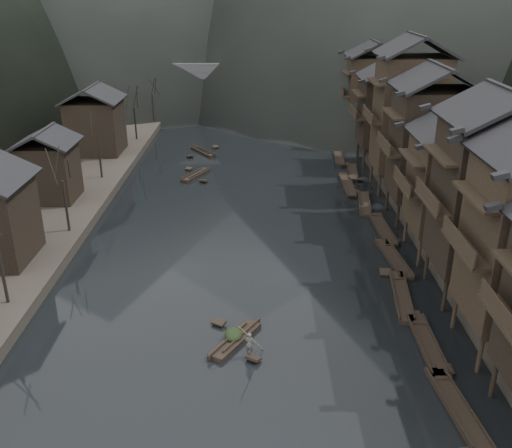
{
  "coord_description": "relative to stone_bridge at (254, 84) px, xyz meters",
  "views": [
    {
      "loc": [
        0.95,
        -31.76,
        21.7
      ],
      "look_at": [
        0.71,
        13.63,
        2.5
      ],
      "focal_mm": 40.0,
      "sensor_mm": 36.0,
      "label": 1
    }
  ],
  "objects": [
    {
      "name": "water",
      "position": [
        0.0,
        -72.0,
        -5.11
      ],
      "size": [
        300.0,
        300.0,
        0.0
      ],
      "primitive_type": "plane",
      "color": "black",
      "rests_on": "ground"
    },
    {
      "name": "stilt_houses",
      "position": [
        17.28,
        -52.66,
        4.02
      ],
      "size": [
        9.0,
        67.6,
        17.11
      ],
      "color": "black",
      "rests_on": "ground"
    },
    {
      "name": "midriver_boats",
      "position": [
        -6.77,
        -32.06,
        -4.91
      ],
      "size": [
        4.16,
        16.14,
        0.45
      ],
      "color": "black",
      "rests_on": "water"
    },
    {
      "name": "moored_sampans",
      "position": [
        11.99,
        -54.32,
        -4.91
      ],
      "size": [
        2.86,
        56.54,
        0.47
      ],
      "color": "black",
      "rests_on": "water"
    },
    {
      "name": "cargo_heap",
      "position": [
        -0.7,
        -72.16,
        -4.32
      ],
      "size": [
        1.17,
        1.53,
        0.7
      ],
      "primitive_type": "ellipsoid",
      "color": "black",
      "rests_on": "hero_sampan"
    },
    {
      "name": "stone_bridge",
      "position": [
        0.0,
        0.0,
        0.0
      ],
      "size": [
        40.0,
        6.0,
        9.0
      ],
      "color": "#4C4C4F",
      "rests_on": "ground"
    },
    {
      "name": "left_houses",
      "position": [
        -20.5,
        -51.88,
        0.55
      ],
      "size": [
        8.1,
        53.2,
        8.73
      ],
      "color": "black",
      "rests_on": "left_bank"
    },
    {
      "name": "boatman",
      "position": [
        0.37,
        -73.97,
        -3.88
      ],
      "size": [
        0.62,
        0.45,
        1.58
      ],
      "primitive_type": "imported",
      "rotation": [
        0.0,
        0.0,
        3.0
      ],
      "color": "#565658",
      "rests_on": "hero_sampan"
    },
    {
      "name": "bare_trees",
      "position": [
        -17.0,
        -49.06,
        1.17
      ],
      "size": [
        3.7,
        73.03,
        7.39
      ],
      "color": "black",
      "rests_on": "left_bank"
    },
    {
      "name": "bamboo_pole",
      "position": [
        0.57,
        -73.97,
        -1.54
      ],
      "size": [
        1.67,
        1.93,
        3.1
      ],
      "primitive_type": "cylinder",
      "rotation": [
        0.67,
        0.0,
        -0.71
      ],
      "color": "#8C7A51",
      "rests_on": "boatman"
    },
    {
      "name": "hero_sampan",
      "position": [
        -0.58,
        -72.37,
        -4.91
      ],
      "size": [
        3.49,
        5.01,
        0.44
      ],
      "color": "black",
      "rests_on": "water"
    }
  ]
}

